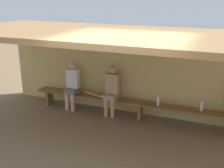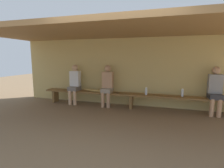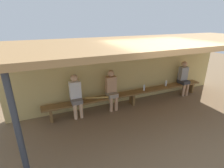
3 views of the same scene
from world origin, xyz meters
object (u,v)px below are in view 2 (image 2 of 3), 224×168
object	(u,v)px
player_in_red	(215,89)
water_bottle_clear	(182,93)
player_shirtless_tan	(107,84)
bench	(131,96)
baseball_bat	(93,90)
player_near_post	(75,83)
water_bottle_blue	(146,91)

from	to	relation	value
player_in_red	water_bottle_clear	bearing A→B (deg)	177.53
player_shirtless_tan	player_in_red	xyz separation A→B (m)	(3.08, 0.00, 0.00)
bench	player_shirtless_tan	world-z (taller)	player_shirtless_tan
bench	player_shirtless_tan	bearing A→B (deg)	179.78
water_bottle_clear	baseball_bat	bearing A→B (deg)	-179.21
player_near_post	water_bottle_blue	world-z (taller)	player_near_post
player_shirtless_tan	player_near_post	distance (m)	1.17
player_in_red	player_near_post	world-z (taller)	same
water_bottle_clear	baseball_bat	world-z (taller)	water_bottle_clear
player_near_post	player_shirtless_tan	bearing A→B (deg)	0.00
baseball_bat	bench	bearing A→B (deg)	16.65
bench	player_in_red	world-z (taller)	player_in_red
bench	water_bottle_clear	world-z (taller)	water_bottle_clear
player_shirtless_tan	water_bottle_clear	size ratio (longest dim) A/B	5.96
water_bottle_blue	player_shirtless_tan	bearing A→B (deg)	178.55
bench	player_in_red	xyz separation A→B (m)	(2.29, 0.00, 0.34)
player_near_post	water_bottle_clear	world-z (taller)	player_near_post
water_bottle_blue	bench	bearing A→B (deg)	176.40
player_in_red	water_bottle_blue	distance (m)	1.85
player_shirtless_tan	player_in_red	world-z (taller)	same
bench	player_near_post	xyz separation A→B (m)	(-1.97, 0.00, 0.34)
player_near_post	water_bottle_blue	xyz separation A→B (m)	(2.42, -0.03, -0.16)
player_shirtless_tan	water_bottle_blue	world-z (taller)	player_shirtless_tan
water_bottle_clear	baseball_bat	xyz separation A→B (m)	(-2.77, -0.04, -0.07)
bench	baseball_bat	bearing A→B (deg)	-180.00
player_in_red	baseball_bat	world-z (taller)	player_in_red
bench	player_near_post	world-z (taller)	player_near_post
water_bottle_clear	baseball_bat	distance (m)	2.77
bench	player_shirtless_tan	size ratio (longest dim) A/B	4.49
player_near_post	water_bottle_clear	distance (m)	3.45
player_in_red	baseball_bat	xyz separation A→B (m)	(-3.59, -0.00, -0.24)
bench	player_in_red	distance (m)	2.32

